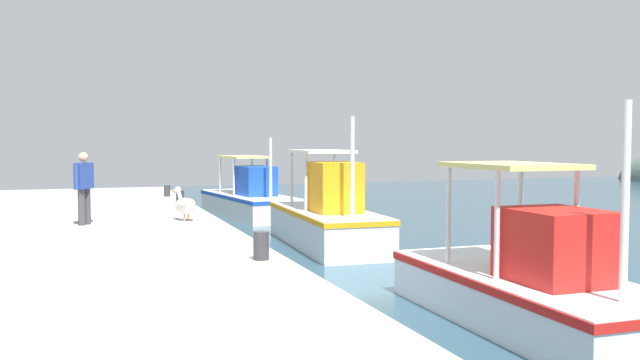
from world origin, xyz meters
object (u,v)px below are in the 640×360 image
at_px(pelican, 185,204).
at_px(fishing_boat_third, 531,285).
at_px(fishing_boat_nearest, 249,199).
at_px(mooring_bollard_third, 261,246).
at_px(mooring_bollard_second, 180,198).
at_px(fisherman_standing, 84,185).
at_px(fishing_boat_second, 327,218).
at_px(mooring_bollard_nearest, 167,191).

bearing_deg(pelican, fishing_boat_third, 25.71).
distance_m(fishing_boat_nearest, fishing_boat_third, 15.36).
bearing_deg(pelican, mooring_bollard_third, 4.12).
height_order(mooring_bollard_second, mooring_bollard_third, mooring_bollard_third).
relative_size(fishing_boat_third, pelican, 5.49).
xyz_separation_m(pelican, fisherman_standing, (-0.00, -2.31, 0.53)).
bearing_deg(fishing_boat_second, mooring_bollard_second, -143.02).
bearing_deg(fishing_boat_nearest, pelican, -24.64).
xyz_separation_m(fishing_boat_second, fisherman_standing, (-0.19, -5.93, 0.99)).
height_order(pelican, mooring_bollard_third, pelican).
xyz_separation_m(fishing_boat_third, fisherman_standing, (-8.13, -6.22, 1.12)).
bearing_deg(fisherman_standing, pelican, 89.98).
distance_m(pelican, mooring_bollard_second, 4.10).
distance_m(fishing_boat_nearest, mooring_bollard_second, 4.30).
xyz_separation_m(fishing_boat_second, mooring_bollard_nearest, (-7.66, -3.20, 0.26)).
bearing_deg(fishing_boat_nearest, mooring_bollard_nearest, -94.97).
relative_size(pelican, mooring_bollard_second, 2.10).
distance_m(fishing_boat_second, mooring_bollard_third, 6.46).
relative_size(fishing_boat_nearest, fisherman_standing, 3.56).
bearing_deg(fishing_boat_second, fishing_boat_nearest, -177.62).
height_order(fishing_boat_third, mooring_bollard_second, fishing_boat_third).
bearing_deg(mooring_bollard_third, fishing_boat_third, 56.23).
relative_size(fishing_boat_nearest, fishing_boat_third, 1.18).
bearing_deg(fishing_boat_third, fishing_boat_nearest, -177.77).
distance_m(fisherman_standing, mooring_bollard_third, 6.44).
height_order(fisherman_standing, mooring_bollard_third, fisherman_standing).
relative_size(fishing_boat_third, fisherman_standing, 3.03).
height_order(mooring_bollard_nearest, mooring_bollard_third, mooring_bollard_third).
bearing_deg(fishing_boat_third, mooring_bollard_nearest, -167.37).
bearing_deg(fishing_boat_third, pelican, -154.29).
xyz_separation_m(pelican, mooring_bollard_second, (-4.07, 0.42, -0.18)).
distance_m(fishing_boat_second, pelican, 3.65).
bearing_deg(fishing_boat_second, fisherman_standing, -91.79).
height_order(fishing_boat_nearest, fishing_boat_third, fishing_boat_third).
bearing_deg(pelican, mooring_bollard_nearest, 176.81).
distance_m(pelican, mooring_bollard_third, 5.81).
bearing_deg(fisherman_standing, fishing_boat_third, 37.43).
relative_size(fisherman_standing, mooring_bollard_nearest, 4.29).
relative_size(fishing_boat_nearest, fishing_boat_second, 1.09).
height_order(pelican, mooring_bollard_second, pelican).
relative_size(fishing_boat_second, fishing_boat_third, 1.08).
bearing_deg(mooring_bollard_nearest, fishing_boat_third, 12.63).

